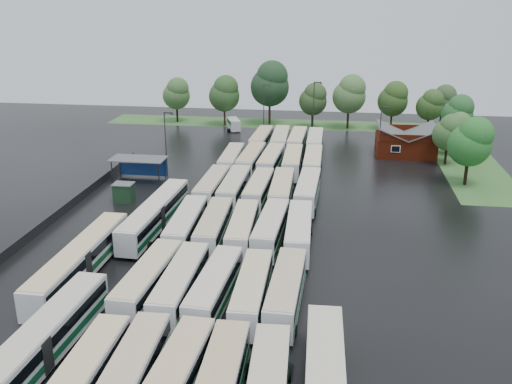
# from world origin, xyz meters

# --- Properties ---
(ground) EXTENTS (160.00, 160.00, 0.00)m
(ground) POSITION_xyz_m (0.00, 0.00, 0.00)
(ground) COLOR black
(ground) RESTS_ON ground
(brick_building) EXTENTS (10.07, 8.60, 5.39)m
(brick_building) POSITION_xyz_m (24.00, 42.77, 1.87)
(brick_building) COLOR maroon
(brick_building) RESTS_ON ground
(wash_shed) EXTENTS (8.20, 4.20, 3.58)m
(wash_shed) POSITION_xyz_m (-17.20, 22.02, 2.99)
(wash_shed) COLOR #2D2D30
(wash_shed) RESTS_ON ground
(utility_hut) EXTENTS (2.70, 2.20, 2.62)m
(utility_hut) POSITION_xyz_m (-16.20, 12.60, 1.32)
(utility_hut) COLOR #14311A
(utility_hut) RESTS_ON ground
(grass_strip_north) EXTENTS (80.00, 10.00, 0.01)m
(grass_strip_north) POSITION_xyz_m (2.00, 64.80, 0.01)
(grass_strip_north) COLOR #39682C
(grass_strip_north) RESTS_ON ground
(grass_strip_east) EXTENTS (10.00, 50.00, 0.01)m
(grass_strip_east) POSITION_xyz_m (34.00, 42.80, 0.01)
(grass_strip_east) COLOR #39682C
(grass_strip_east) RESTS_ON ground
(west_fence) EXTENTS (0.10, 50.00, 1.20)m
(west_fence) POSITION_xyz_m (-22.20, 8.00, 0.60)
(west_fence) COLOR #2D2D30
(west_fence) RESTS_ON ground
(bus_r0c0) EXTENTS (2.66, 12.03, 3.34)m
(bus_r0c0) POSITION_xyz_m (-4.37, -26.30, 1.84)
(bus_r0c0) COLOR silver
(bus_r0c0) RESTS_ON ground
(bus_r0c1) EXTENTS (2.96, 12.32, 3.41)m
(bus_r0c1) POSITION_xyz_m (-1.26, -25.79, 1.88)
(bus_r0c1) COLOR silver
(bus_r0c1) RESTS_ON ground
(bus_r0c2) EXTENTS (3.20, 12.36, 3.41)m
(bus_r0c2) POSITION_xyz_m (1.86, -25.88, 1.87)
(bus_r0c2) COLOR silver
(bus_r0c2) RESTS_ON ground
(bus_r1c0) EXTENTS (3.24, 12.55, 3.46)m
(bus_r1c0) POSITION_xyz_m (-4.45, -12.27, 1.90)
(bus_r1c0) COLOR silver
(bus_r1c0) RESTS_ON ground
(bus_r1c1) EXTENTS (2.67, 12.40, 3.45)m
(bus_r1c1) POSITION_xyz_m (-1.36, -12.54, 1.90)
(bus_r1c1) COLOR silver
(bus_r1c1) RESTS_ON ground
(bus_r1c2) EXTENTS (3.15, 12.18, 3.36)m
(bus_r1c2) POSITION_xyz_m (1.80, -12.55, 1.85)
(bus_r1c2) COLOR silver
(bus_r1c2) RESTS_ON ground
(bus_r1c3) EXTENTS (2.76, 11.96, 3.32)m
(bus_r1c3) POSITION_xyz_m (5.21, -12.72, 1.82)
(bus_r1c3) COLOR silver
(bus_r1c3) RESTS_ON ground
(bus_r1c4) EXTENTS (2.85, 12.28, 3.40)m
(bus_r1c4) POSITION_xyz_m (8.21, -12.33, 1.87)
(bus_r1c4) COLOR silver
(bus_r1c4) RESTS_ON ground
(bus_r2c0) EXTENTS (3.15, 12.55, 3.47)m
(bus_r2c0) POSITION_xyz_m (-4.42, 1.05, 1.91)
(bus_r2c0) COLOR silver
(bus_r2c0) RESTS_ON ground
(bus_r2c1) EXTENTS (3.03, 12.27, 3.39)m
(bus_r2c1) POSITION_xyz_m (-1.25, 1.19, 1.87)
(bus_r2c1) COLOR silver
(bus_r2c1) RESTS_ON ground
(bus_r2c2) EXTENTS (3.06, 12.08, 3.34)m
(bus_r2c2) POSITION_xyz_m (2.05, 1.09, 1.84)
(bus_r2c2) COLOR silver
(bus_r2c2) RESTS_ON ground
(bus_r2c3) EXTENTS (3.04, 12.39, 3.43)m
(bus_r2c3) POSITION_xyz_m (5.18, 1.54, 1.88)
(bus_r2c3) COLOR silver
(bus_r2c3) RESTS_ON ground
(bus_r2c4) EXTENTS (3.07, 12.58, 3.48)m
(bus_r2c4) POSITION_xyz_m (8.38, 1.07, 1.91)
(bus_r2c4) COLOR silver
(bus_r2c4) RESTS_ON ground
(bus_r3c0) EXTENTS (2.77, 12.23, 3.39)m
(bus_r3c0) POSITION_xyz_m (-4.44, 14.86, 1.87)
(bus_r3c0) COLOR silver
(bus_r3c0) RESTS_ON ground
(bus_r3c1) EXTENTS (2.66, 12.38, 3.44)m
(bus_r3c1) POSITION_xyz_m (-1.40, 14.88, 1.89)
(bus_r3c1) COLOR silver
(bus_r3c1) RESTS_ON ground
(bus_r3c2) EXTENTS (2.80, 11.96, 3.31)m
(bus_r3c2) POSITION_xyz_m (1.95, 14.83, 1.82)
(bus_r3c2) COLOR silver
(bus_r3c2) RESTS_ON ground
(bus_r3c3) EXTENTS (2.94, 12.50, 3.46)m
(bus_r3c3) POSITION_xyz_m (5.09, 14.56, 1.90)
(bus_r3c3) COLOR silver
(bus_r3c3) RESTS_ON ground
(bus_r3c4) EXTENTS (2.96, 12.54, 3.47)m
(bus_r3c4) POSITION_xyz_m (8.53, 15.08, 1.91)
(bus_r3c4) COLOR silver
(bus_r3c4) RESTS_ON ground
(bus_r4c0) EXTENTS (2.77, 11.97, 3.32)m
(bus_r4c0) POSITION_xyz_m (-4.33, 28.45, 1.82)
(bus_r4c0) COLOR silver
(bus_r4c0) RESTS_ON ground
(bus_r4c1) EXTENTS (3.10, 12.62, 3.49)m
(bus_r4c1) POSITION_xyz_m (-1.19, 28.61, 1.92)
(bus_r4c1) COLOR silver
(bus_r4c1) RESTS_ON ground
(bus_r4c2) EXTENTS (3.11, 12.45, 3.44)m
(bus_r4c2) POSITION_xyz_m (1.99, 28.57, 1.89)
(bus_r4c2) COLOR silver
(bus_r4c2) RESTS_ON ground
(bus_r4c3) EXTENTS (2.87, 12.26, 3.40)m
(bus_r4c3) POSITION_xyz_m (5.37, 28.59, 1.87)
(bus_r4c3) COLOR silver
(bus_r4c3) RESTS_ON ground
(bus_r4c4) EXTENTS (2.73, 12.33, 3.42)m
(bus_r4c4) POSITION_xyz_m (8.54, 28.52, 1.88)
(bus_r4c4) COLOR silver
(bus_r4c4) RESTS_ON ground
(bus_r5c1) EXTENTS (2.98, 12.32, 3.41)m
(bus_r5c1) POSITION_xyz_m (-1.34, 41.82, 1.87)
(bus_r5c1) COLOR silver
(bus_r5c1) RESTS_ON ground
(bus_r5c2) EXTENTS (2.99, 12.59, 3.49)m
(bus_r5c2) POSITION_xyz_m (2.07, 41.86, 1.92)
(bus_r5c2) COLOR silver
(bus_r5c2) RESTS_ON ground
(bus_r5c3) EXTENTS (2.84, 12.24, 3.39)m
(bus_r5c3) POSITION_xyz_m (5.09, 42.06, 1.87)
(bus_r5c3) COLOR silver
(bus_r5c3) RESTS_ON ground
(bus_r5c4) EXTENTS (2.67, 12.13, 3.37)m
(bus_r5c4) POSITION_xyz_m (8.26, 41.69, 1.85)
(bus_r5c4) COLOR silver
(bus_r5c4) RESTS_ON ground
(artic_bus_west_a) EXTENTS (3.44, 18.70, 3.45)m
(artic_bus_west_a) POSITION_xyz_m (-9.30, -23.37, 1.91)
(artic_bus_west_a) COLOR silver
(artic_bus_west_a) RESTS_ON ground
(artic_bus_west_b) EXTENTS (3.32, 18.66, 3.45)m
(artic_bus_west_b) POSITION_xyz_m (-9.03, 4.07, 1.91)
(artic_bus_west_b) COLOR silver
(artic_bus_west_b) RESTS_ON ground
(artic_bus_west_c) EXTENTS (2.88, 18.88, 3.50)m
(artic_bus_west_c) POSITION_xyz_m (-12.44, -9.21, 1.94)
(artic_bus_west_c) COLOR silver
(artic_bus_west_c) RESTS_ON ground
(minibus) EXTENTS (3.74, 5.75, 2.36)m
(minibus) POSITION_xyz_m (-9.28, 57.39, 1.31)
(minibus) COLOR silver
(minibus) RESTS_ON ground
(tree_north_0) EXTENTS (5.93, 5.93, 9.81)m
(tree_north_0) POSITION_xyz_m (-22.91, 63.50, 6.31)
(tree_north_0) COLOR black
(tree_north_0) RESTS_ON ground
(tree_north_1) EXTENTS (6.52, 6.52, 10.80)m
(tree_north_1) POSITION_xyz_m (-11.81, 61.32, 6.95)
(tree_north_1) COLOR #341E13
(tree_north_1) RESTS_ON ground
(tree_north_2) EXTENTS (8.26, 8.26, 13.67)m
(tree_north_2) POSITION_xyz_m (-2.41, 64.11, 8.80)
(tree_north_2) COLOR #392215
(tree_north_2) RESTS_ON ground
(tree_north_3) EXTENTS (5.79, 5.79, 9.59)m
(tree_north_3) POSITION_xyz_m (6.94, 61.54, 6.17)
(tree_north_3) COLOR black
(tree_north_3) RESTS_ON ground
(tree_north_4) EXTENTS (6.85, 6.85, 11.35)m
(tree_north_4) POSITION_xyz_m (14.36, 62.21, 7.30)
(tree_north_4) COLOR black
(tree_north_4) RESTS_ON ground
(tree_north_5) EXTENTS (6.15, 6.15, 10.18)m
(tree_north_5) POSITION_xyz_m (23.22, 62.09, 6.55)
(tree_north_5) COLOR black
(tree_north_5) RESTS_ON ground
(tree_north_6) EXTENTS (5.64, 5.64, 9.34)m
(tree_north_6) POSITION_xyz_m (33.46, 64.43, 6.01)
(tree_north_6) COLOR black
(tree_north_6) RESTS_ON ground
(tree_east_0) EXTENTS (6.25, 6.25, 10.35)m
(tree_east_0) POSITION_xyz_m (31.36, 26.71, 6.65)
(tree_east_0) COLOR black
(tree_east_0) RESTS_ON ground
(tree_east_1) EXTENTS (5.16, 5.16, 8.54)m
(tree_east_1) POSITION_xyz_m (30.19, 37.41, 5.49)
(tree_east_1) COLOR black
(tree_east_1) RESTS_ON ground
(tree_east_2) EXTENTS (4.67, 4.64, 7.68)m
(tree_east_2) POSITION_xyz_m (32.69, 43.94, 4.94)
(tree_east_2) COLOR black
(tree_east_2) RESTS_ON ground
(tree_east_3) EXTENTS (5.79, 5.79, 9.59)m
(tree_east_3) POSITION_xyz_m (33.97, 50.89, 6.17)
(tree_east_3) COLOR black
(tree_east_3) RESTS_ON ground
(tree_east_4) EXTENTS (5.40, 5.40, 8.95)m
(tree_east_4) POSITION_xyz_m (30.44, 60.78, 5.75)
(tree_east_4) COLOR black
(tree_east_4) RESTS_ON ground
(lamp_post_ne) EXTENTS (1.41, 0.27, 9.12)m
(lamp_post_ne) POSITION_xyz_m (19.32, 39.01, 5.30)
(lamp_post_ne) COLOR #2D2D30
(lamp_post_ne) RESTS_ON ground
(lamp_post_nw) EXTENTS (1.55, 0.30, 10.06)m
(lamp_post_nw) POSITION_xyz_m (-13.61, 24.64, 5.84)
(lamp_post_nw) COLOR #2D2D30
(lamp_post_nw) RESTS_ON ground
(lamp_post_back_w) EXTENTS (1.52, 0.30, 9.84)m
(lamp_post_back_w) POSITION_xyz_m (-2.61, 55.64, 5.71)
(lamp_post_back_w) COLOR #2D2D30
(lamp_post_back_w) RESTS_ON ground
(lamp_post_back_e) EXTENTS (1.67, 0.33, 10.85)m
(lamp_post_back_e) POSITION_xyz_m (7.43, 53.76, 6.30)
(lamp_post_back_e) COLOR #2D2D30
(lamp_post_back_e) RESTS_ON ground
(puddle_0) EXTENTS (4.94, 4.94, 0.01)m
(puddle_0) POSITION_xyz_m (-1.23, -21.08, 0.00)
(puddle_0) COLOR black
(puddle_0) RESTS_ON ground
(puddle_1) EXTENTS (4.21, 4.21, 0.01)m
(puddle_1) POSITION_xyz_m (7.77, -21.36, 0.00)
(puddle_1) COLOR black
(puddle_1) RESTS_ON ground
(puddle_2) EXTENTS (7.99, 7.99, 0.01)m
(puddle_2) POSITION_xyz_m (-6.88, 4.96, 0.00)
(puddle_2) COLOR black
(puddle_2) RESTS_ON ground
(puddle_3) EXTENTS (3.03, 3.03, 0.01)m
(puddle_3) POSITION_xyz_m (3.92, -1.47, 0.00)
(puddle_3) COLOR black
(puddle_3) RESTS_ON ground
(puddle_4) EXTENTS (2.71, 2.71, 0.01)m
(puddle_4) POSITION_xyz_m (12.08, -17.70, 0.00)
(puddle_4) COLOR black
(puddle_4) RESTS_ON ground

